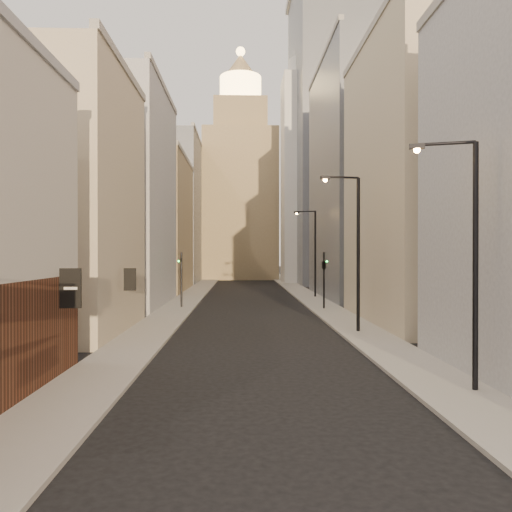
{
  "coord_description": "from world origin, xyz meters",
  "views": [
    {
      "loc": [
        -0.91,
        -4.85,
        4.92
      ],
      "look_at": [
        -0.15,
        20.51,
        4.77
      ],
      "focal_mm": 35.0,
      "sensor_mm": 36.0,
      "label": 1
    }
  ],
  "objects": [
    {
      "name": "right_bldg_beige",
      "position": [
        12.0,
        30.0,
        10.0
      ],
      "size": [
        8.0,
        16.0,
        20.0
      ],
      "primitive_type": "cube",
      "color": "#B6A78C",
      "rests_on": "ground"
    },
    {
      "name": "clock_tower",
      "position": [
        -1.0,
        92.0,
        17.63
      ],
      "size": [
        14.0,
        14.0,
        44.9
      ],
      "color": "#8B7551",
      "rests_on": "ground"
    },
    {
      "name": "sidewalk_left",
      "position": [
        -6.5,
        55.0,
        0.07
      ],
      "size": [
        3.0,
        140.0,
        0.15
      ],
      "primitive_type": "cube",
      "color": "gray",
      "rests_on": "ground"
    },
    {
      "name": "streetlamp_near",
      "position": [
        7.05,
        12.35,
        5.06
      ],
      "size": [
        2.26,
        0.83,
        8.85
      ],
      "rotation": [
        0.0,
        0.0,
        -0.29
      ],
      "color": "black",
      "rests_on": "ground"
    },
    {
      "name": "left_bldg_wingrid",
      "position": [
        -12.0,
        80.0,
        12.0
      ],
      "size": [
        8.0,
        20.0,
        24.0
      ],
      "primitive_type": "cube",
      "color": "gray",
      "rests_on": "ground"
    },
    {
      "name": "left_bldg_grey",
      "position": [
        -12.0,
        42.0,
        10.0
      ],
      "size": [
        8.0,
        16.0,
        20.0
      ],
      "primitive_type": "cube",
      "color": "gray",
      "rests_on": "ground"
    },
    {
      "name": "sidewalk_right",
      "position": [
        6.5,
        55.0,
        0.07
      ],
      "size": [
        3.0,
        140.0,
        0.15
      ],
      "primitive_type": "cube",
      "color": "gray",
      "rests_on": "ground"
    },
    {
      "name": "streetlamp_mid",
      "position": [
        6.01,
        25.36,
        5.47
      ],
      "size": [
        2.5,
        0.6,
        9.58
      ],
      "rotation": [
        0.0,
        0.0,
        0.16
      ],
      "color": "black",
      "rests_on": "ground"
    },
    {
      "name": "traffic_light_left",
      "position": [
        -6.18,
        39.33,
        3.55
      ],
      "size": [
        0.58,
        0.5,
        5.0
      ],
      "rotation": [
        0.0,
        0.0,
        2.87
      ],
      "color": "black",
      "rests_on": "ground"
    },
    {
      "name": "traffic_light_right",
      "position": [
        6.24,
        37.91,
        3.87
      ],
      "size": [
        0.73,
        0.73,
        5.0
      ],
      "rotation": [
        0.0,
        0.0,
        2.92
      ],
      "color": "black",
      "rests_on": "ground"
    },
    {
      "name": "right_bldg_wingrid",
      "position": [
        12.0,
        50.0,
        13.0
      ],
      "size": [
        8.0,
        20.0,
        26.0
      ],
      "primitive_type": "cube",
      "color": "gray",
      "rests_on": "ground"
    },
    {
      "name": "left_bldg_tan",
      "position": [
        -12.0,
        60.0,
        8.5
      ],
      "size": [
        8.0,
        18.0,
        17.0
      ],
      "primitive_type": "cube",
      "color": "#8B7551",
      "rests_on": "ground"
    },
    {
      "name": "highrise",
      "position": [
        18.0,
        78.0,
        25.66
      ],
      "size": [
        21.0,
        23.0,
        51.2
      ],
      "color": "gray",
      "rests_on": "ground"
    },
    {
      "name": "streetlamp_far",
      "position": [
        7.0,
        49.65,
        5.47
      ],
      "size": [
        2.37,
        1.13,
        9.57
      ],
      "rotation": [
        0.0,
        0.0,
        -0.39
      ],
      "color": "black",
      "rests_on": "ground"
    },
    {
      "name": "white_tower",
      "position": [
        10.0,
        78.0,
        18.61
      ],
      "size": [
        8.0,
        8.0,
        41.5
      ],
      "color": "silver",
      "rests_on": "ground"
    },
    {
      "name": "left_bldg_beige",
      "position": [
        -12.0,
        26.0,
        8.0
      ],
      "size": [
        8.0,
        12.0,
        16.0
      ],
      "primitive_type": "cube",
      "color": "#B6A78C",
      "rests_on": "ground"
    }
  ]
}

